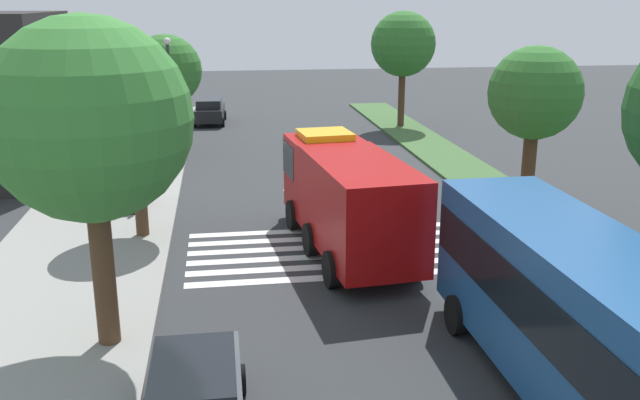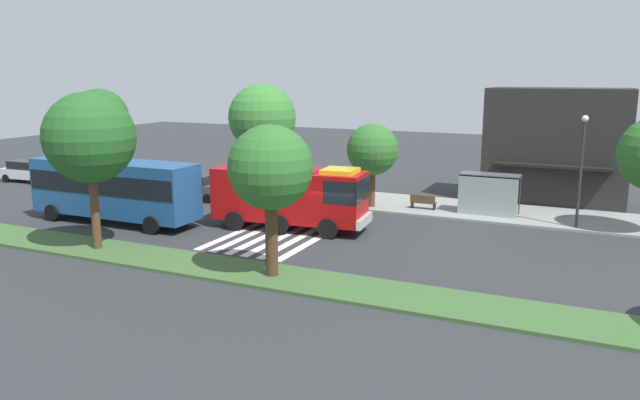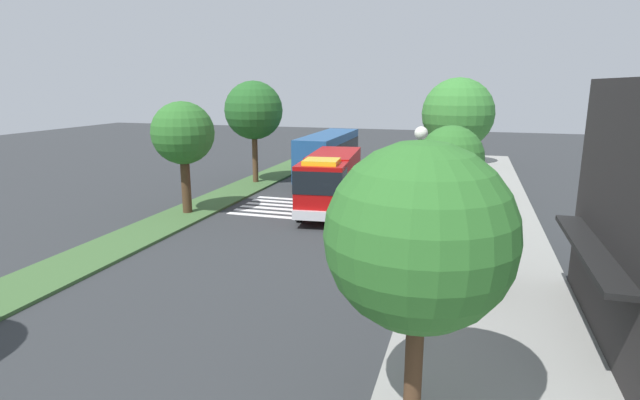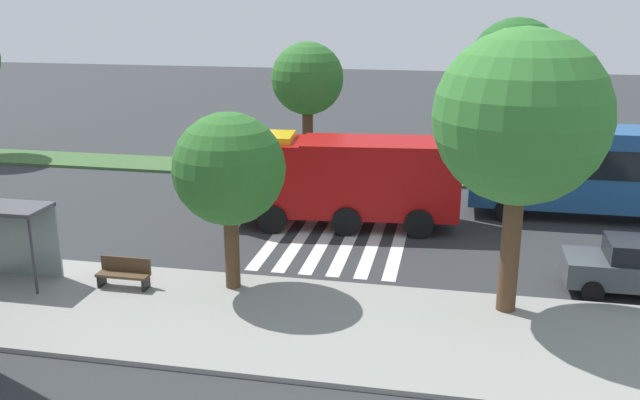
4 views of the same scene
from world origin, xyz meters
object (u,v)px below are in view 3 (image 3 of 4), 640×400
sidewalk_tree_far_west (462,110)px  fire_hydrant (449,178)px  median_tree_west (183,134)px  parked_car_west (439,148)px  sidewalk_tree_west (458,114)px  transit_bus (328,153)px  sidewalk_tree_far_east (420,237)px  parked_car_mid (425,174)px  median_tree_far_west (254,111)px  bench_near_shelter (459,239)px  bus_stop_shelter (459,237)px  fire_truck (330,180)px  street_lamp (417,219)px  sidewalk_tree_center (451,159)px

sidewalk_tree_far_west → fire_hydrant: 10.76m
sidewalk_tree_far_west → median_tree_west: sidewalk_tree_far_west is taller
parked_car_west → sidewalk_tree_west: size_ratio=0.59×
transit_bus → sidewalk_tree_far_east: size_ratio=1.68×
transit_bus → sidewalk_tree_far_east: bearing=-161.0°
sidewalk_tree_far_east → median_tree_west: bearing=-135.4°
parked_car_west → parked_car_mid: (16.47, 0.00, -0.00)m
median_tree_far_west → bench_near_shelter: bearing=51.8°
bus_stop_shelter → median_tree_far_west: 22.61m
fire_truck → sidewalk_tree_far_west: size_ratio=1.22×
bench_near_shelter → street_lamp: bearing=-6.7°
sidewalk_tree_center → bench_near_shelter: bearing=11.6°
transit_bus → bus_stop_shelter: (19.45, 10.57, -0.26)m
transit_bus → sidewalk_tree_center: size_ratio=1.97×
sidewalk_tree_center → parked_car_mid: bearing=-169.6°
sidewalk_tree_far_west → median_tree_far_west: median_tree_far_west is taller
median_tree_far_west → median_tree_west: 9.84m
fire_truck → street_lamp: bearing=18.6°
sidewalk_tree_far_west → median_tree_west: size_ratio=1.13×
transit_bus → bench_near_shelter: size_ratio=6.56×
street_lamp → median_tree_far_west: (-21.15, -14.34, 1.74)m
street_lamp → sidewalk_tree_center: 12.27m
sidewalk_tree_far_west → median_tree_far_west: size_ratio=0.96×
bench_near_shelter → sidewalk_tree_west: 12.30m
sidewalk_tree_west → sidewalk_tree_far_east: 23.91m
sidewalk_tree_far_east → fire_hydrant: (-28.82, -0.50, -3.89)m
sidewalk_tree_far_west → bus_stop_shelter: bearing=1.3°
bench_near_shelter → parked_car_west: bearing=-174.8°
parked_car_mid → fire_hydrant: size_ratio=6.21×
parked_car_west → fire_hydrant: size_ratio=6.54×
fire_truck → bus_stop_shelter: size_ratio=2.54×
median_tree_west → bus_stop_shelter: bearing=67.8°
bench_near_shelter → sidewalk_tree_west: sidewalk_tree_west is taller
bench_near_shelter → sidewalk_tree_west: bearing=-176.6°
median_tree_far_west → parked_car_mid: bearing=104.1°
sidewalk_tree_west → median_tree_far_west: sidewalk_tree_west is taller
fire_truck → parked_car_mid: size_ratio=2.05×
parked_car_mid → fire_hydrant: (-0.92, 1.70, -0.38)m
sidewalk_tree_west → sidewalk_tree_far_east: (23.88, 0.00, -1.17)m
sidewalk_tree_far_east → parked_car_west: bearing=-177.2°
bench_near_shelter → median_tree_west: bearing=-98.5°
street_lamp → sidewalk_tree_west: size_ratio=0.80×
fire_truck → sidewalk_tree_west: size_ratio=1.15×
street_lamp → sidewalk_tree_far_west: size_ratio=0.85×
fire_truck → median_tree_far_west: median_tree_far_west is taller
sidewalk_tree_far_west → median_tree_far_west: (13.74, -14.74, 0.37)m
sidewalk_tree_far_west → sidewalk_tree_center: (22.63, 0.00, -1.38)m
street_lamp → sidewalk_tree_west: bearing=178.9°
sidewalk_tree_far_east → sidewalk_tree_west: bearing=-180.0°
sidewalk_tree_west → median_tree_west: (8.93, -14.74, -0.85)m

